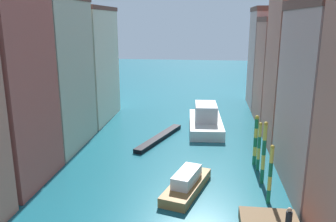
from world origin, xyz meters
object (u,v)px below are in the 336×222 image
person_on_dock (289,221)px  motorboat_0 (187,184)px  mooring_pole_0 (270,174)px  gondola_black (159,138)px  mooring_pole_1 (264,152)px  vaporetto_white (206,120)px  mooring_pole_3 (256,140)px  mooring_pole_2 (259,146)px

person_on_dock → motorboat_0: (-6.17, 5.79, -0.90)m
mooring_pole_0 → gondola_black: bearing=127.5°
mooring_pole_1 → mooring_pole_0: bearing=-89.8°
mooring_pole_1 → vaporetto_white: 14.62m
mooring_pole_0 → mooring_pole_3: bearing=91.4°
vaporetto_white → gondola_black: (-4.90, -4.47, -0.86)m
vaporetto_white → gondola_black: size_ratio=1.06×
mooring_pole_2 → mooring_pole_0: bearing=-89.8°
mooring_pole_0 → vaporetto_white: bearing=105.4°
mooring_pole_0 → mooring_pole_3: 6.86m
person_on_dock → mooring_pole_0: bearing=93.9°
mooring_pole_0 → gondola_black: mooring_pole_0 is taller
person_on_dock → mooring_pole_0: size_ratio=0.36×
mooring_pole_1 → mooring_pole_3: size_ratio=1.11×
person_on_dock → motorboat_0: 8.51m
gondola_black → motorboat_0: motorboat_0 is taller
mooring_pole_3 → vaporetto_white: size_ratio=0.47×
mooring_pole_1 → gondola_black: bearing=135.8°
person_on_dock → mooring_pole_3: size_ratio=0.35×
gondola_black → motorboat_0: 11.93m
mooring_pole_2 → gondola_black: (-9.55, 6.79, -1.98)m
mooring_pole_2 → mooring_pole_3: 1.20m
person_on_dock → mooring_pole_0: mooring_pole_0 is taller
mooring_pole_3 → gondola_black: (-9.40, 5.61, -2.12)m
mooring_pole_2 → mooring_pole_1: bearing=-89.9°
vaporetto_white → person_on_dock: bearing=-77.0°
mooring_pole_2 → person_on_dock: bearing=-88.1°
mooring_pole_1 → motorboat_0: 6.49m
person_on_dock → vaporetto_white: vaporetto_white is taller
mooring_pole_0 → gondola_black: size_ratio=0.48×
vaporetto_white → gondola_black: 6.69m
person_on_dock → mooring_pole_2: 10.36m
person_on_dock → motorboat_0: bearing=136.8°
motorboat_0 → person_on_dock: bearing=-43.2°
vaporetto_white → mooring_pole_2: bearing=-67.5°
person_on_dock → mooring_pole_2: bearing=91.9°
mooring_pole_3 → mooring_pole_1: bearing=-87.5°
person_on_dock → gondola_black: 19.82m
gondola_black → mooring_pole_2: bearing=-35.4°
mooring_pole_3 → mooring_pole_0: bearing=-88.6°
motorboat_0 → mooring_pole_0: bearing=-10.9°
mooring_pole_1 → motorboat_0: (-5.84, -2.02, -1.99)m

